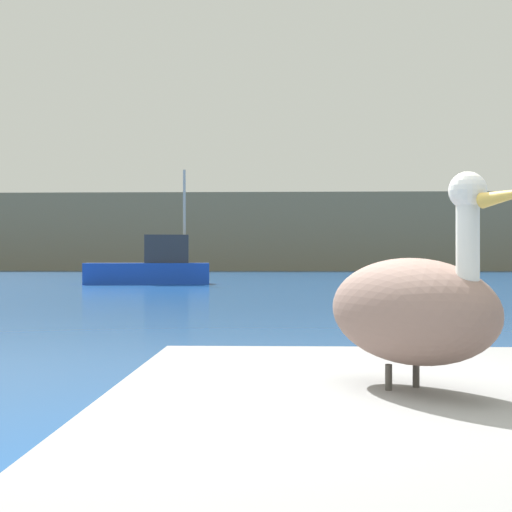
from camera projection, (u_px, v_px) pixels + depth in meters
The scene contains 4 objects.
hillside_backdrop at pixel (283, 233), 74.14m from camera, with size 140.00×11.29×7.29m, color #7F755B.
pier_dock at pixel (410, 458), 3.16m from camera, with size 2.56×3.15×0.58m, color gray.
pelican at pixel (412, 308), 3.15m from camera, with size 0.87×1.16×0.90m.
fishing_boat_blue at pixel (153, 267), 33.23m from camera, with size 5.64×2.42×5.13m.
Camera 1 is at (-0.11, -3.29, 1.14)m, focal length 52.30 mm.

